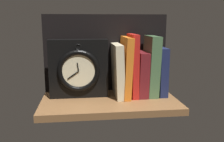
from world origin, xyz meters
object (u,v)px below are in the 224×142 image
at_px(book_red_requiem, 133,65).
at_px(book_maroon_dawkins, 141,74).
at_px(book_orange_pandolfini, 126,67).
at_px(book_navy_bierce, 160,71).
at_px(framed_clock, 79,69).
at_px(book_cream_twain, 118,70).
at_px(book_green_romantic, 151,66).

height_order(book_red_requiem, book_maroon_dawkins, book_red_requiem).
bearing_deg(book_orange_pandolfini, book_navy_bierce, 0.00).
bearing_deg(book_maroon_dawkins, book_navy_bierce, 0.00).
bearing_deg(framed_clock, book_cream_twain, 0.67).
xyz_separation_m(book_cream_twain, book_navy_bierce, (0.18, -0.00, -0.01)).
distance_m(book_cream_twain, book_orange_pandolfini, 0.03).
bearing_deg(book_navy_bierce, book_maroon_dawkins, 180.00).
bearing_deg(book_red_requiem, book_green_romantic, 0.00).
relative_size(book_orange_pandolfini, book_navy_bierce, 1.22).
relative_size(book_red_requiem, book_maroon_dawkins, 1.39).
distance_m(book_maroon_dawkins, framed_clock, 0.25).
distance_m(book_red_requiem, framed_clock, 0.22).
xyz_separation_m(book_orange_pandolfini, book_green_romantic, (0.11, 0.00, 0.00)).
distance_m(book_red_requiem, book_navy_bierce, 0.12).
bearing_deg(book_maroon_dawkins, framed_clock, -179.59).
distance_m(book_maroon_dawkins, book_navy_bierce, 0.08).
height_order(book_orange_pandolfini, book_maroon_dawkins, book_orange_pandolfini).
xyz_separation_m(book_cream_twain, book_orange_pandolfini, (0.03, -0.00, 0.01)).
bearing_deg(book_maroon_dawkins, book_cream_twain, 180.00).
relative_size(book_cream_twain, book_orange_pandolfini, 0.88).
height_order(book_cream_twain, book_maroon_dawkins, book_cream_twain).
bearing_deg(book_green_romantic, framed_clock, -179.65).
bearing_deg(book_navy_bierce, book_red_requiem, 180.00).
xyz_separation_m(book_cream_twain, framed_clock, (-0.16, -0.00, 0.01)).
height_order(book_cream_twain, book_red_requiem, book_red_requiem).
height_order(book_orange_pandolfini, book_red_requiem, book_red_requiem).
relative_size(book_red_requiem, framed_clock, 1.08).
height_order(book_navy_bierce, framed_clock, framed_clock).
bearing_deg(book_cream_twain, framed_clock, -179.33).
bearing_deg(book_red_requiem, book_cream_twain, 180.00).
distance_m(book_red_requiem, book_maroon_dawkins, 0.05).
bearing_deg(book_cream_twain, book_maroon_dawkins, -0.00).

